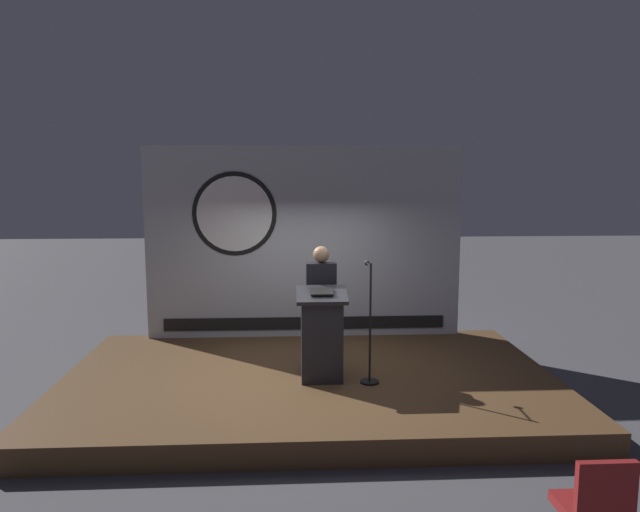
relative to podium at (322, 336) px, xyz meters
name	(u,v)px	position (x,y,z in m)	size (l,w,h in m)	color
ground_plane	(309,395)	(-0.15, 0.25, -0.88)	(40.00, 40.00, 0.00)	#4C4C51
stage_platform	(309,384)	(-0.15, 0.25, -0.73)	(6.40, 4.00, 0.30)	brown
banner_display	(302,243)	(-0.19, 2.09, 0.95)	(5.03, 0.12, 3.06)	#B2B7C1
podium	(322,336)	(0.00, 0.00, 0.00)	(0.64, 0.50, 1.19)	#26262B
speaker_person	(321,306)	(0.02, 0.48, 0.27)	(0.40, 0.26, 1.66)	black
microphone_stand	(369,340)	(0.60, -0.10, -0.04)	(0.24, 0.51, 1.53)	black
audience_chair_left	(595,504)	(1.83, -3.29, -0.38)	(0.44, 0.45, 0.89)	black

